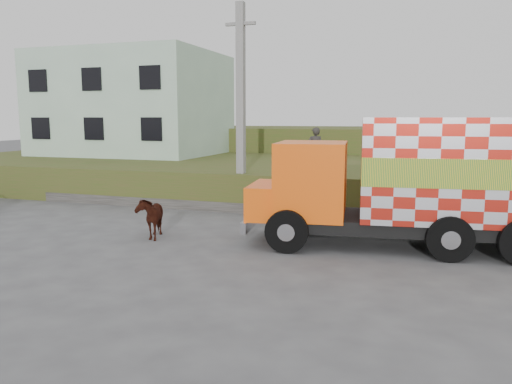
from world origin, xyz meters
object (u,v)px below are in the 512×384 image
(cow, at_px, (150,216))
(pedestrian, at_px, (315,149))
(utility_pole, at_px, (241,107))
(cargo_truck, at_px, (411,182))

(cow, bearing_deg, pedestrian, 38.53)
(utility_pole, xyz_separation_m, pedestrian, (2.63, 1.56, -1.68))
(cow, height_order, pedestrian, pedestrian)
(cow, bearing_deg, utility_pole, 55.54)
(utility_pole, relative_size, cargo_truck, 0.94)
(utility_pole, bearing_deg, cargo_truck, -30.87)
(utility_pole, relative_size, pedestrian, 4.46)
(cow, bearing_deg, cargo_truck, -13.01)
(utility_pole, height_order, pedestrian, utility_pole)
(cow, relative_size, pedestrian, 0.87)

